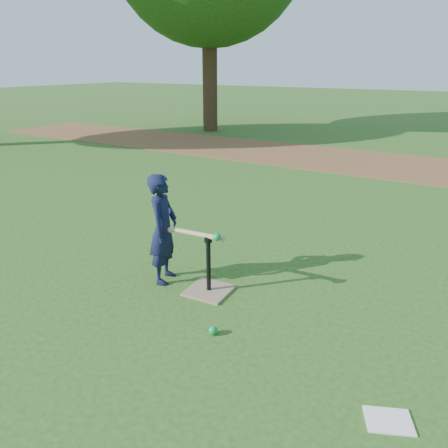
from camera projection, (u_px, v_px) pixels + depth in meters
The scene contains 7 objects.
ground at pixel (166, 294), 4.47m from camera, with size 80.00×80.00×0.00m, color #285116.
dirt_strip at pixel (362, 162), 10.46m from camera, with size 24.00×3.00×0.01m, color brown.
child at pixel (163, 229), 4.57m from camera, with size 0.43×0.28×1.18m, color black.
wiffle_ball_ground at pixel (213, 330), 3.79m from camera, with size 0.08×0.08×0.08m, color #0C8D3C.
clipboard at pixel (389, 421), 2.87m from camera, with size 0.30×0.23×0.01m, color white.
batting_tee at pixel (209, 282), 4.48m from camera, with size 0.46×0.46×0.61m.
swing_action at pixel (198, 234), 4.32m from camera, with size 0.64×0.13×0.11m.
Camera 1 is at (2.57, -3.05, 2.22)m, focal length 35.00 mm.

